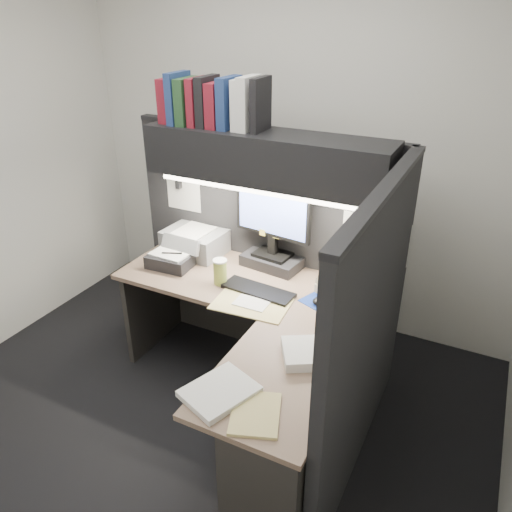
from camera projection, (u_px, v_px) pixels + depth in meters
name	position (u px, v px, depth m)	size (l,w,h in m)	color
floor	(194.00, 418.00, 3.14)	(3.50, 3.50, 0.00)	black
wall_back	(294.00, 150.00, 3.72)	(3.50, 0.04, 2.70)	white
partition_back	(264.00, 247.00, 3.51)	(1.90, 0.06, 1.60)	black
partition_right	(367.00, 341.00, 2.53)	(0.06, 1.50, 1.60)	black
desk	(254.00, 384.00, 2.77)	(1.70, 1.53, 0.73)	#846654
overhead_shelf	(266.00, 157.00, 3.01)	(1.55, 0.34, 0.30)	black
task_light_tube	(255.00, 191.00, 2.97)	(0.04, 0.04, 1.32)	white
monitor	(273.00, 235.00, 3.29)	(0.55, 0.29, 0.59)	black
keyboard	(258.00, 291.00, 3.09)	(0.46, 0.15, 0.02)	black
mousepad	(321.00, 302.00, 2.99)	(0.21, 0.19, 0.00)	navy
mouse	(320.00, 300.00, 2.96)	(0.07, 0.11, 0.04)	black
telephone	(343.00, 287.00, 3.05)	(0.24, 0.25, 0.10)	beige
coffee_cup	(220.00, 272.00, 3.15)	(0.08, 0.08, 0.16)	#C4C34E
printer	(197.00, 240.00, 3.57)	(0.42, 0.35, 0.17)	gray
notebook_stack	(172.00, 259.00, 3.39)	(0.29, 0.24, 0.09)	black
open_folder	(251.00, 304.00, 2.96)	(0.44, 0.29, 0.01)	#D4C377
paper_stack_a	(311.00, 353.00, 2.51)	(0.28, 0.24, 0.05)	white
paper_stack_b	(220.00, 392.00, 2.28)	(0.25, 0.31, 0.03)	white
manila_stack	(255.00, 414.00, 2.16)	(0.21, 0.27, 0.02)	#D4C377
binder_row	(212.00, 102.00, 3.02)	(0.69, 0.26, 0.31)	maroon
pinned_papers	(296.00, 246.00, 2.94)	(1.76, 1.31, 0.51)	white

